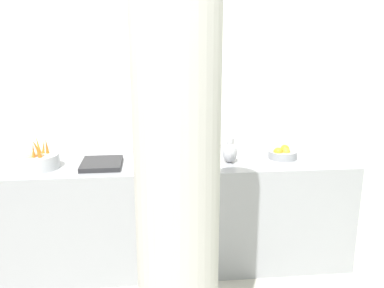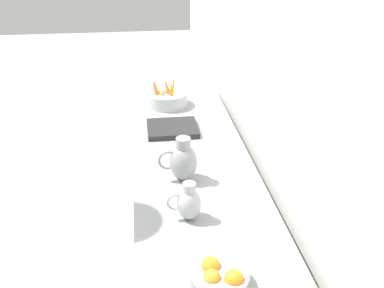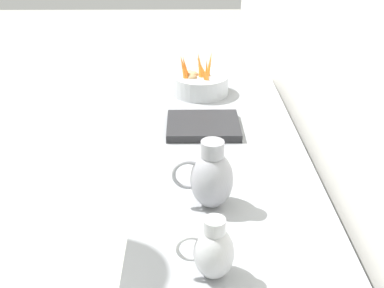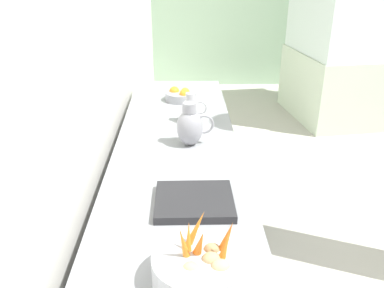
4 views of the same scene
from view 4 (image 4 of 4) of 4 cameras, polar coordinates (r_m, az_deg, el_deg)
tile_wall_left at (r=2.55m, az=-13.25°, el=15.95°), size 0.10×8.02×3.00m
prep_counter at (r=2.44m, az=-2.05°, el=-11.03°), size 0.71×2.97×0.88m
vegetable_colander at (r=1.39m, az=1.05°, el=-16.95°), size 0.31×0.31×0.24m
orange_bowl at (r=3.09m, az=-1.60°, el=6.86°), size 0.23×0.23×0.10m
metal_pitcher_tall at (r=2.30m, az=-0.26°, el=2.52°), size 0.21×0.15×0.25m
metal_pitcher_short at (r=2.65m, az=-0.17°, el=4.93°), size 0.17×0.12×0.20m
counter_sink_basin at (r=1.78m, az=0.33°, el=-8.03°), size 0.34×0.30×0.04m
glass_block_booth at (r=5.35m, az=20.95°, el=13.89°), size 1.33×1.47×2.03m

